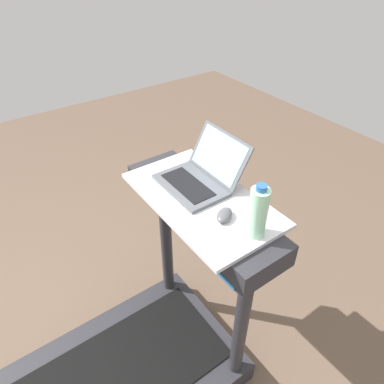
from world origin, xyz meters
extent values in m
cylinder|color=#28282D|center=(-0.34, 0.70, 0.58)|extent=(0.07, 0.07, 0.85)
cylinder|color=#28282D|center=(0.34, 0.70, 0.58)|extent=(0.07, 0.07, 0.85)
cube|color=#28282D|center=(0.00, 0.70, 1.06)|extent=(0.90, 0.28, 0.11)
cube|color=#0C3F19|center=(0.00, 0.56, 1.06)|extent=(0.24, 0.01, 0.06)
cube|color=#1E598C|center=(0.00, 0.56, 1.01)|extent=(0.81, 0.00, 0.02)
cube|color=silver|center=(0.00, 0.70, 1.12)|extent=(0.74, 0.42, 0.02)
cube|color=#515459|center=(-0.09, 0.71, 1.14)|extent=(0.33, 0.22, 0.02)
cube|color=black|center=(-0.09, 0.69, 1.15)|extent=(0.27, 0.12, 0.00)
cube|color=#515459|center=(-0.09, 0.87, 1.25)|extent=(0.33, 0.11, 0.20)
cube|color=#8CCCF2|center=(-0.09, 0.87, 1.25)|extent=(0.29, 0.09, 0.17)
ellipsoid|color=#4C4C51|center=(0.17, 0.69, 1.15)|extent=(0.10, 0.12, 0.03)
cylinder|color=#9EDBB2|center=(0.31, 0.73, 1.24)|extent=(0.08, 0.08, 0.21)
cylinder|color=#2659A5|center=(0.31, 0.73, 1.36)|extent=(0.04, 0.04, 0.02)
camera|label=1|loc=(0.98, -0.05, 2.10)|focal=32.77mm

